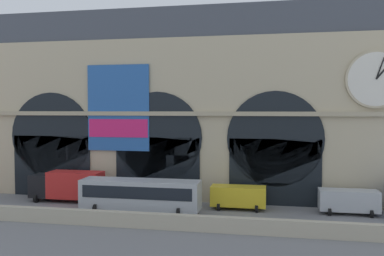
# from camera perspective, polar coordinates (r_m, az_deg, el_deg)

# --- Properties ---
(ground_plane) EXTENTS (200.00, 200.00, 0.00)m
(ground_plane) POSITION_cam_1_polar(r_m,az_deg,el_deg) (39.49, -6.76, -11.39)
(ground_plane) COLOR slate
(quay_parapet_wall) EXTENTS (90.00, 0.70, 1.22)m
(quay_parapet_wall) POSITION_cam_1_polar(r_m,az_deg,el_deg) (34.81, -9.31, -12.31)
(quay_parapet_wall) COLOR #B2A891
(quay_parapet_wall) RESTS_ON ground
(station_building) EXTENTS (50.45, 5.87, 20.22)m
(station_building) POSITION_cam_1_polar(r_m,az_deg,el_deg) (45.72, -3.85, 3.04)
(station_building) COLOR #BCAD8C
(station_building) RESTS_ON ground
(box_truck_midwest) EXTENTS (7.50, 2.91, 3.12)m
(box_truck_midwest) POSITION_cam_1_polar(r_m,az_deg,el_deg) (44.99, -16.75, -7.54)
(box_truck_midwest) COLOR black
(box_truck_midwest) RESTS_ON ground
(bus_center) EXTENTS (11.00, 3.25, 3.10)m
(bus_center) POSITION_cam_1_polar(r_m,az_deg,el_deg) (38.49, -7.14, -9.05)
(bus_center) COLOR #ADB2B7
(bus_center) RESTS_ON ground
(van_mideast) EXTENTS (5.20, 2.48, 2.20)m
(van_mideast) POSITION_cam_1_polar(r_m,az_deg,el_deg) (40.22, 6.39, -9.31)
(van_mideast) COLOR gold
(van_mideast) RESTS_ON ground
(van_east) EXTENTS (5.20, 2.48, 2.20)m
(van_east) POSITION_cam_1_polar(r_m,az_deg,el_deg) (40.74, 20.76, -9.32)
(van_east) COLOR #ADB2B7
(van_east) RESTS_ON ground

